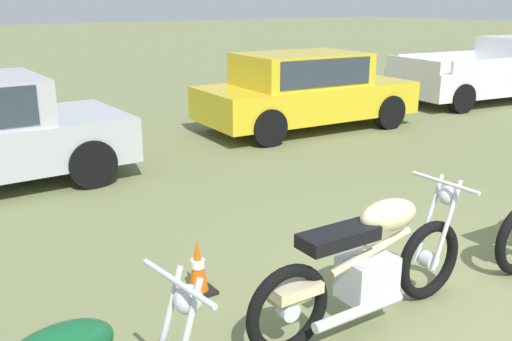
{
  "coord_description": "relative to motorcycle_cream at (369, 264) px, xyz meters",
  "views": [
    {
      "loc": [
        -3.93,
        -2.33,
        2.36
      ],
      "look_at": [
        -0.68,
        2.38,
        0.63
      ],
      "focal_mm": 39.62,
      "sensor_mm": 36.0,
      "label": 1
    }
  ],
  "objects": [
    {
      "name": "car_yellow",
      "position": [
        3.91,
        5.53,
        0.31
      ],
      "size": [
        4.22,
        2.07,
        1.43
      ],
      "rotation": [
        0.0,
        0.0,
        -0.07
      ],
      "color": "gold",
      "rests_on": "ground"
    },
    {
      "name": "motorcycle_cream",
      "position": [
        0.0,
        0.0,
        0.0
      ],
      "size": [
        2.09,
        0.64,
        1.02
      ],
      "rotation": [
        0.0,
        0.0,
        -0.03
      ],
      "color": "black",
      "rests_on": "ground"
    },
    {
      "name": "ground_plane",
      "position": [
        1.09,
        -0.32,
        -0.48
      ],
      "size": [
        120.0,
        120.0,
        0.0
      ],
      "primitive_type": "plane",
      "color": "olive"
    },
    {
      "name": "traffic_cone",
      "position": [
        -0.83,
        1.12,
        -0.26
      ],
      "size": [
        0.25,
        0.25,
        0.49
      ],
      "color": "#EA590F",
      "rests_on": "ground"
    },
    {
      "name": "pickup_truck_white",
      "position": [
        10.11,
        5.34,
        0.27
      ],
      "size": [
        5.61,
        2.6,
        1.49
      ],
      "rotation": [
        0.0,
        0.0,
        -0.14
      ],
      "color": "silver",
      "rests_on": "ground"
    }
  ]
}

